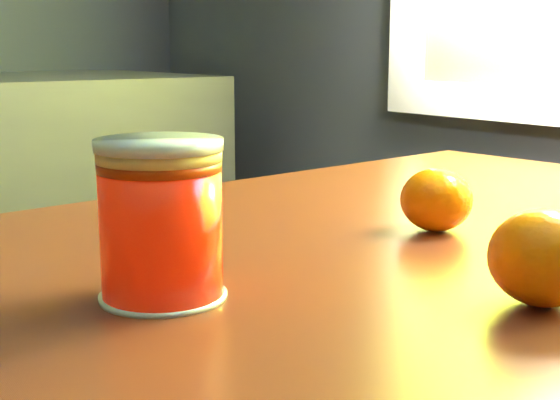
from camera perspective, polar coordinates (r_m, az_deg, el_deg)
table at (r=0.62m, az=9.74°, el=-13.89°), size 1.13×0.83×0.81m
juice_glass at (r=0.49m, az=-8.69°, el=-1.51°), size 0.08×0.08×0.10m
orange_front at (r=0.51m, az=18.76°, el=-4.01°), size 0.08×0.08×0.06m
orange_back at (r=0.69m, az=11.37°, el=0.02°), size 0.08×0.08×0.05m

